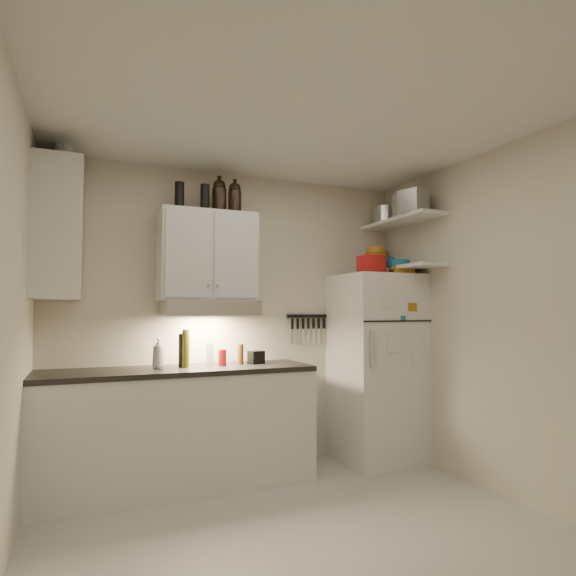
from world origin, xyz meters
name	(u,v)px	position (x,y,z in m)	size (l,w,h in m)	color
floor	(309,544)	(0.00, 0.00, -0.01)	(3.20, 3.00, 0.02)	beige
ceiling	(308,109)	(0.00, 0.00, 2.61)	(3.20, 3.00, 0.02)	silver
back_wall	(235,318)	(0.00, 1.51, 1.30)	(3.20, 0.02, 2.60)	beige
left_wall	(1,325)	(-1.61, 0.00, 1.30)	(0.02, 3.00, 2.60)	beige
right_wall	(506,320)	(1.61, 0.00, 1.30)	(0.02, 3.00, 2.60)	beige
base_cabinet	(179,430)	(-0.55, 1.20, 0.44)	(2.10, 0.60, 0.88)	white
countertop	(179,370)	(-0.55, 1.20, 0.90)	(2.10, 0.62, 0.04)	black
upper_cabinet	(208,256)	(-0.30, 1.33, 1.83)	(0.80, 0.33, 0.75)	white
side_cabinet	(58,230)	(-1.44, 1.20, 1.95)	(0.33, 0.55, 1.00)	white
range_hood	(209,308)	(-0.30, 1.27, 1.39)	(0.76, 0.46, 0.12)	silver
fridge	(376,367)	(1.25, 1.16, 0.85)	(0.70, 0.68, 1.70)	white
shelf_hi	(402,221)	(1.45, 1.02, 2.20)	(0.30, 0.95, 0.03)	white
shelf_lo	(402,268)	(1.45, 1.02, 1.76)	(0.30, 0.95, 0.03)	white
knife_strip	(307,316)	(0.70, 1.49, 1.32)	(0.42, 0.02, 0.03)	black
dutch_oven	(371,265)	(1.12, 1.03, 1.78)	(0.27, 0.27, 0.16)	#A31413
book_stack	(401,270)	(1.41, 0.99, 1.74)	(0.18, 0.23, 0.08)	#B26E16
spice_jar	(386,269)	(1.30, 1.06, 1.75)	(0.06, 0.06, 0.10)	silver
stock_pot	(385,216)	(1.48, 1.33, 2.30)	(0.25, 0.25, 0.18)	silver
tin_a	(408,206)	(1.44, 0.92, 2.32)	(0.21, 0.19, 0.21)	#AAAAAD
tin_b	(413,202)	(1.38, 0.76, 2.32)	(0.20, 0.20, 0.20)	#AAAAAD
bowl_teal	(380,264)	(1.46, 1.38, 1.83)	(0.28, 0.28, 0.11)	#196A8D
bowl_orange	(376,256)	(1.46, 1.47, 1.92)	(0.23, 0.23, 0.07)	#CA6513
bowl_yellow	(376,250)	(1.46, 1.47, 1.98)	(0.18, 0.18, 0.06)	orange
plates	(397,263)	(1.39, 1.02, 1.80)	(0.24, 0.24, 0.06)	#196A8D
growler_a	(219,195)	(-0.22, 1.29, 2.34)	(0.12, 0.12, 0.28)	black
growler_b	(235,197)	(-0.09, 1.26, 2.33)	(0.11, 0.11, 0.26)	black
thermos_a	(205,197)	(-0.34, 1.26, 2.31)	(0.07, 0.07, 0.21)	black
thermos_b	(179,196)	(-0.55, 1.30, 2.31)	(0.08, 0.08, 0.22)	black
side_jar	(64,153)	(-1.41, 1.27, 2.54)	(0.13, 0.13, 0.18)	silver
soap_bottle	(158,351)	(-0.71, 1.21, 1.05)	(0.10, 0.10, 0.27)	white
pepper_mill	(240,354)	(-0.04, 1.25, 1.00)	(0.05, 0.05, 0.17)	brown
oil_bottle	(186,349)	(-0.50, 1.20, 1.07)	(0.06, 0.06, 0.30)	#585C17
vinegar_bottle	(182,350)	(-0.52, 1.24, 1.05)	(0.06, 0.06, 0.27)	black
clear_bottle	(210,354)	(-0.28, 1.30, 1.01)	(0.06, 0.06, 0.18)	silver
red_jar	(222,358)	(-0.20, 1.21, 0.99)	(0.07, 0.07, 0.13)	#A31413
caddy	(256,357)	(0.11, 1.26, 0.97)	(0.12, 0.09, 0.11)	black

